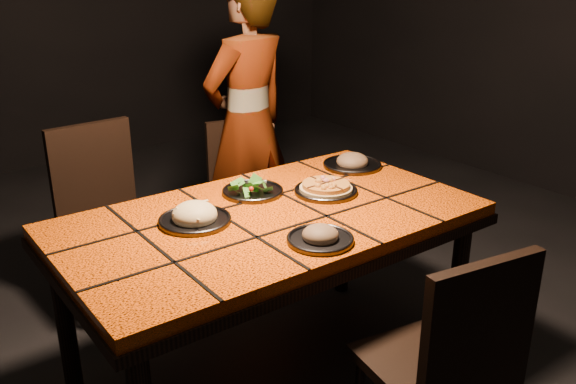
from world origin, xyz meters
TOP-DOWN VIEW (x-y plane):
  - room_shell at (0.00, 0.00)m, footprint 6.04×7.04m
  - dining_table at (0.00, 0.00)m, footprint 1.62×0.92m
  - chair_near at (0.11, -0.81)m, footprint 0.46×0.46m
  - chair_far_left at (-0.31, 0.98)m, footprint 0.45×0.45m
  - chair_far_right at (0.50, 0.97)m, footprint 0.44×0.44m
  - diner at (0.55, 1.01)m, footprint 0.65×0.49m
  - plate_pizza at (0.32, 0.04)m, footprint 0.27×0.27m
  - plate_pasta at (-0.27, 0.10)m, footprint 0.27×0.27m
  - plate_salad at (0.07, 0.22)m, footprint 0.26×0.26m
  - plate_mushroom_a at (-0.00, -0.31)m, footprint 0.24×0.24m
  - plate_mushroom_b at (0.64, 0.24)m, footprint 0.28×0.28m

SIDE VIEW (x-z plane):
  - chair_far_right at x=0.50m, z-range 0.06..0.89m
  - chair_near at x=0.11m, z-range 0.07..0.96m
  - chair_far_left at x=-0.31m, z-range 0.07..1.00m
  - dining_table at x=0.00m, z-range 0.30..1.05m
  - plate_pizza at x=0.32m, z-range 0.75..0.79m
  - plate_mushroom_a at x=0.00m, z-range 0.73..0.81m
  - plate_pasta at x=-0.27m, z-range 0.73..0.82m
  - plate_mushroom_b at x=0.64m, z-range 0.73..0.82m
  - plate_salad at x=0.07m, z-range 0.74..0.81m
  - diner at x=0.55m, z-range 0.00..1.62m
  - room_shell at x=0.00m, z-range -0.04..3.04m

